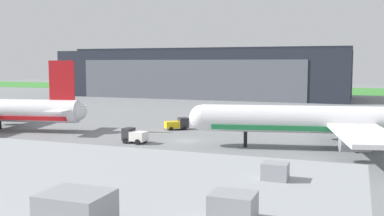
{
  "coord_description": "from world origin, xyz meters",
  "views": [
    {
      "loc": [
        26.71,
        -69.56,
        13.0
      ],
      "look_at": [
        -4.0,
        13.15,
        4.13
      ],
      "focal_mm": 42.09,
      "sensor_mm": 36.0,
      "label": 1
    }
  ],
  "objects_px": {
    "baggage_tug": "(178,124)",
    "maintenance_hangar": "(203,73)",
    "airliner_near_right": "(343,121)",
    "fuel_bowser": "(134,136)"
  },
  "relations": [
    {
      "from": "airliner_near_right",
      "to": "fuel_bowser",
      "type": "height_order",
      "value": "airliner_near_right"
    },
    {
      "from": "baggage_tug",
      "to": "fuel_bowser",
      "type": "bearing_deg",
      "value": -93.16
    },
    {
      "from": "baggage_tug",
      "to": "maintenance_hangar",
      "type": "bearing_deg",
      "value": 105.78
    },
    {
      "from": "fuel_bowser",
      "to": "baggage_tug",
      "type": "height_order",
      "value": "fuel_bowser"
    },
    {
      "from": "maintenance_hangar",
      "to": "fuel_bowser",
      "type": "height_order",
      "value": "maintenance_hangar"
    },
    {
      "from": "maintenance_hangar",
      "to": "airliner_near_right",
      "type": "relative_size",
      "value": 2.43
    },
    {
      "from": "airliner_near_right",
      "to": "maintenance_hangar",
      "type": "bearing_deg",
      "value": 119.9
    },
    {
      "from": "fuel_bowser",
      "to": "baggage_tug",
      "type": "distance_m",
      "value": 16.41
    },
    {
      "from": "airliner_near_right",
      "to": "baggage_tug",
      "type": "bearing_deg",
      "value": 161.21
    },
    {
      "from": "maintenance_hangar",
      "to": "airliner_near_right",
      "type": "height_order",
      "value": "maintenance_hangar"
    }
  ]
}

